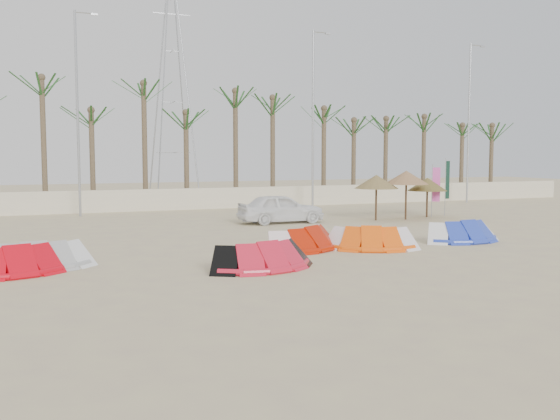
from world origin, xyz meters
name	(u,v)px	position (x,y,z in m)	size (l,w,h in m)	color
ground	(360,272)	(0.00, 0.00, 0.00)	(120.00, 120.00, 0.00)	#CBBE87
boundary_wall	(180,199)	(0.00, 22.00, 0.65)	(60.00, 0.30, 1.30)	beige
palm_line	(184,105)	(0.67, 23.50, 6.44)	(52.00, 4.00, 7.70)	brown
lamp_b	(78,110)	(-5.96, 20.00, 5.77)	(1.25, 0.14, 11.00)	#A5A8AD
lamp_c	(313,116)	(8.04, 20.00, 5.77)	(1.25, 0.14, 11.00)	#A5A8AD
lamp_d	(469,120)	(20.04, 20.00, 5.77)	(1.25, 0.14, 11.00)	#A5A8AD
pylon	(174,202)	(1.00, 28.00, 0.00)	(3.00, 3.00, 14.00)	#A5A8AD
kite_grey	(33,254)	(-8.63, 4.30, 0.42)	(3.42, 1.70, 0.90)	#9F9F9F
kite_red_left	(15,258)	(-9.12, 3.78, 0.42)	(3.73, 2.34, 0.90)	red
kite_red_mid	(260,254)	(-2.38, 1.78, 0.42)	(3.56, 2.13, 0.90)	red
kite_red_right	(302,237)	(0.34, 4.79, 0.42)	(4.04, 2.96, 0.90)	#B61A04
kite_orange	(366,237)	(2.51, 3.94, 0.42)	(3.68, 2.68, 0.90)	#FF570B
kite_blue	(459,230)	(6.87, 4.27, 0.42)	(3.36, 1.71, 0.90)	#253EBB
parasol_left	(376,182)	(7.85, 12.12, 1.98)	(2.26, 2.26, 2.34)	#4C331E
parasol_mid	(427,184)	(11.27, 12.53, 1.77)	(2.13, 2.13, 2.12)	#4C331E
parasol_right	(406,178)	(9.49, 11.88, 2.18)	(2.31, 2.31, 2.54)	#4C331E
flag_pink	(435,186)	(11.70, 12.46, 1.68)	(0.44, 0.18, 2.83)	#A5A8AD
flag_green	(448,182)	(12.70, 12.64, 1.89)	(0.44, 0.18, 3.19)	#A5A8AD
car	(281,208)	(2.85, 12.79, 0.72)	(1.70, 4.24, 1.44)	white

